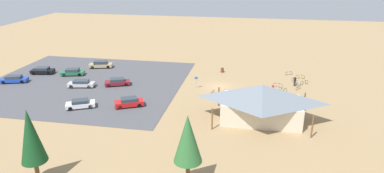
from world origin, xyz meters
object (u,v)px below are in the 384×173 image
Objects in this scene: pine_west at (188,139)px; bicycle_purple_yard_front at (234,94)px; bicycle_blue_edge_south at (212,94)px; car_silver_aisle_side at (81,84)px; bicycle_silver_by_bin at (289,73)px; lot_sign at (196,81)px; bicycle_yellow_lone_east at (300,77)px; bike_pavilion at (261,101)px; car_black_near_entry at (43,70)px; bicycle_white_yard_center at (278,85)px; car_tan_back_corner at (101,64)px; bicycle_black_mid_cluster at (295,81)px; car_white_by_curb at (80,104)px; bicycle_orange_trailside at (298,87)px; car_green_front_row at (73,72)px; trash_bin at (222,70)px; bicycle_teal_lone_west at (304,82)px; car_blue_mid_lot at (14,79)px; pine_far_east at (31,136)px; bicycle_green_front_row at (282,91)px; car_red_far_end at (129,102)px; visitor_near_lot at (225,93)px; bicycle_orange_near_sign at (275,96)px; visitor_crossing_yard at (273,89)px; visitor_at_bikes at (295,81)px.

pine_west is 25.27m from bicycle_purple_yard_front.
bicycle_blue_edge_south is at bearing 9.86° from bicycle_purple_yard_front.
bicycle_silver_by_bin is at bearing -159.34° from car_silver_aisle_side.
lot_sign is 1.35× the size of bicycle_yellow_lone_east.
bike_pavilion reaches higher than car_black_near_entry.
car_tan_back_corner is at bearing -8.61° from bicycle_white_yard_center.
bike_pavilion is at bearing 149.29° from car_tan_back_corner.
car_white_by_curb reaches higher than bicycle_black_mid_cluster.
car_green_front_row is (42.11, -0.08, 0.34)m from bicycle_orange_trailside.
trash_bin is 37.24m from pine_west.
pine_west reaches higher than car_green_front_row.
lot_sign reaches higher than bicycle_silver_by_bin.
bicycle_purple_yard_front is 26.66m from car_silver_aisle_side.
car_blue_mid_lot is (51.80, 8.60, 0.34)m from bicycle_teal_lone_west.
car_silver_aisle_side is 0.96× the size of car_tan_back_corner.
pine_west is at bearing 139.67° from car_black_near_entry.
bicycle_white_yard_center is at bearing -167.91° from lot_sign.
pine_far_east is 5.16× the size of bicycle_silver_by_bin.
car_green_front_row is at bearing 14.41° from trash_bin.
pine_west is at bearing -172.13° from pine_far_east.
bicycle_green_front_row is at bearing 138.95° from trash_bin.
bike_pavilion is 2.59× the size of car_tan_back_corner.
bicycle_green_front_row is 25.33m from car_red_far_end.
car_white_by_curb is (32.78, 17.52, 0.30)m from bicycle_black_mid_cluster.
bicycle_purple_yard_front is 30.23m from car_tan_back_corner.
bicycle_purple_yard_front is 2.05m from visitor_near_lot.
car_silver_aisle_side is (37.30, 5.70, 0.31)m from bicycle_orange_trailside.
car_red_far_end is at bearing 142.28° from car_green_front_row.
car_silver_aisle_side is (33.19, 0.87, 0.34)m from bicycle_orange_near_sign.
trash_bin is at bearing -121.80° from car_red_far_end.
bicycle_black_mid_cluster is 6.22m from bicycle_green_front_row.
car_silver_aisle_side is at bearing -14.17° from bike_pavilion.
bike_pavilion reaches higher than car_red_far_end.
bicycle_yellow_lone_east is at bearing -172.04° from car_green_front_row.
car_tan_back_corner is 29.46m from visitor_near_lot.
bicycle_orange_trailside is 5.44m from visitor_crossing_yard.
pine_far_east is at bearing 69.46° from trash_bin.
car_white_by_curb is 0.99× the size of car_green_front_row.
bike_pavilion is at bearing 77.46° from bicycle_white_yard_center.
trash_bin is 0.18× the size of car_tan_back_corner.
visitor_at_bikes is at bearing -119.19° from bicycle_orange_near_sign.
lot_sign is 20.38m from bicycle_yellow_lone_east.
visitor_near_lot is at bearing 23.60° from visitor_crossing_yard.
car_white_by_curb is at bearing 137.51° from car_black_near_entry.
bicycle_yellow_lone_east is at bearing -114.98° from bicycle_orange_near_sign.
car_tan_back_corner is (12.87, -18.10, 0.02)m from car_red_far_end.
bicycle_black_mid_cluster is 38.12m from car_silver_aisle_side.
bicycle_orange_near_sign is 13.24m from bicycle_silver_by_bin.
bicycle_orange_near_sign is 6.35m from bicycle_orange_trailside.
car_green_front_row is at bearing -4.73° from visitor_crossing_yard.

